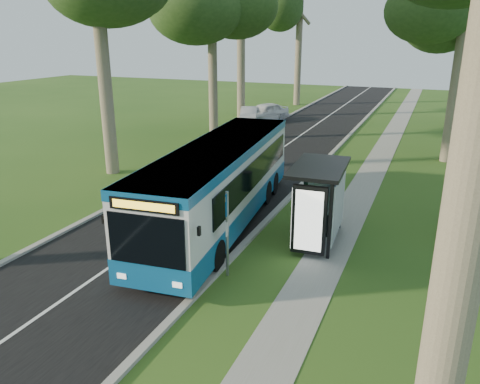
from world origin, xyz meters
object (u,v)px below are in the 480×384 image
(bus_stop_sign, at_px, (227,225))
(car_white, at_px, (265,112))
(bus, at_px, (220,184))
(litter_bin, at_px, (309,186))
(bus_shelter, at_px, (319,192))
(car_silver, at_px, (249,115))

(bus_stop_sign, relative_size, car_white, 0.59)
(bus, xyz_separation_m, bus_stop_sign, (2.04, -3.85, 0.04))
(litter_bin, bearing_deg, bus_shelter, -72.24)
(car_white, bearing_deg, car_silver, -114.22)
(bus_shelter, bearing_deg, car_white, 110.57)
(litter_bin, xyz_separation_m, car_white, (-8.87, 18.29, 0.34))
(bus, distance_m, bus_shelter, 4.18)
(bus_stop_sign, relative_size, litter_bin, 2.98)
(car_white, xyz_separation_m, car_silver, (-1.10, -0.97, -0.15))
(bus, height_order, car_white, bus)
(car_white, bearing_deg, bus_stop_sign, -48.17)
(bus, relative_size, bus_stop_sign, 4.45)
(bus, distance_m, car_white, 24.01)
(bus_stop_sign, distance_m, litter_bin, 8.77)
(litter_bin, bearing_deg, bus, -116.70)
(bus, height_order, litter_bin, bus)
(bus, distance_m, car_silver, 23.41)
(bus_shelter, distance_m, car_white, 25.92)
(bus_stop_sign, height_order, car_silver, bus_stop_sign)
(car_white, bearing_deg, bus_shelter, -41.52)
(bus, relative_size, car_white, 2.61)
(bus, bearing_deg, litter_bin, 57.51)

